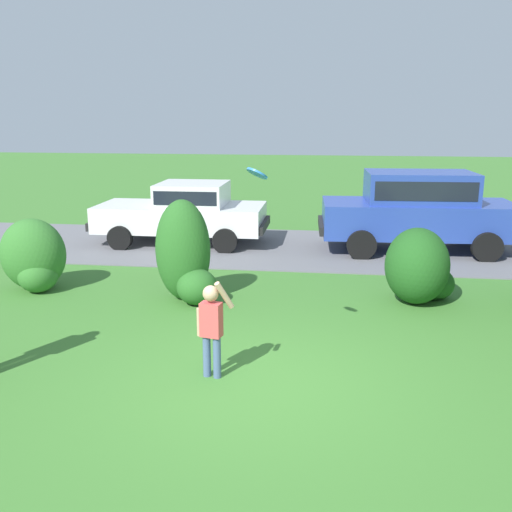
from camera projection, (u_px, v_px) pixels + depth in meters
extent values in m
plane|color=#3D752D|center=(258.00, 383.00, 7.13)|extent=(80.00, 80.00, 0.00)
cube|color=slate|center=(296.00, 248.00, 14.23)|extent=(28.00, 4.40, 0.02)
ellipsoid|color=#33702B|center=(33.00, 254.00, 10.81)|extent=(1.24, 1.00, 1.36)
ellipsoid|color=#33702B|center=(38.00, 275.00, 10.71)|extent=(0.74, 0.74, 0.66)
ellipsoid|color=#286023|center=(183.00, 250.00, 10.16)|extent=(0.98, 0.87, 1.81)
ellipsoid|color=#286023|center=(197.00, 287.00, 10.01)|extent=(0.71, 0.71, 0.64)
ellipsoid|color=#1E511C|center=(417.00, 266.00, 10.02)|extent=(1.11, 1.27, 1.34)
ellipsoid|color=#1E511C|center=(436.00, 284.00, 10.31)|extent=(0.64, 0.64, 0.57)
cube|color=white|center=(181.00, 217.00, 14.66)|extent=(4.21, 1.86, 0.64)
cube|color=white|center=(193.00, 194.00, 14.48)|extent=(1.69, 1.63, 0.56)
cube|color=black|center=(193.00, 194.00, 14.48)|extent=(1.55, 1.65, 0.34)
cylinder|color=black|center=(120.00, 238.00, 14.01)|extent=(0.60, 0.22, 0.60)
cylinder|color=black|center=(144.00, 224.00, 15.82)|extent=(0.60, 0.22, 0.60)
cylinder|color=black|center=(225.00, 241.00, 13.69)|extent=(0.60, 0.22, 0.60)
cylinder|color=black|center=(237.00, 226.00, 15.50)|extent=(0.60, 0.22, 0.60)
cube|color=black|center=(101.00, 221.00, 14.96)|extent=(0.13, 1.75, 0.20)
cube|color=black|center=(264.00, 225.00, 14.44)|extent=(0.13, 1.75, 0.20)
cube|color=#28429E|center=(417.00, 219.00, 13.78)|extent=(4.58, 2.05, 0.80)
cube|color=#28429E|center=(419.00, 187.00, 13.60)|extent=(2.55, 1.74, 0.72)
cube|color=black|center=(419.00, 187.00, 13.60)|extent=(2.35, 1.75, 0.43)
cylinder|color=black|center=(361.00, 245.00, 13.10)|extent=(0.69, 0.25, 0.68)
cylinder|color=black|center=(355.00, 229.00, 14.91)|extent=(0.69, 0.25, 0.68)
cylinder|color=black|center=(487.00, 247.00, 12.87)|extent=(0.69, 0.25, 0.68)
cylinder|color=black|center=(465.00, 231.00, 14.69)|extent=(0.69, 0.25, 0.68)
cube|color=black|center=(321.00, 225.00, 14.01)|extent=(0.20, 1.75, 0.20)
cylinder|color=#4C608C|center=(207.00, 356.00, 7.27)|extent=(0.10, 0.10, 0.55)
cylinder|color=#4C608C|center=(217.00, 357.00, 7.23)|extent=(0.10, 0.10, 0.55)
cube|color=#DB4C4C|center=(211.00, 320.00, 7.13)|extent=(0.29, 0.21, 0.44)
sphere|color=tan|center=(211.00, 293.00, 7.05)|extent=(0.20, 0.20, 0.20)
cylinder|color=tan|center=(224.00, 295.00, 7.05)|extent=(0.22, 0.22, 0.39)
cylinder|color=tan|center=(200.00, 322.00, 7.19)|extent=(0.07, 0.07, 0.36)
cylinder|color=#337FDB|center=(257.00, 173.00, 7.07)|extent=(0.30, 0.27, 0.22)
cylinder|color=orange|center=(257.00, 173.00, 7.07)|extent=(0.17, 0.15, 0.13)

